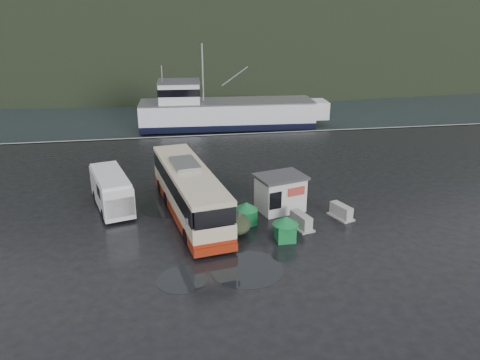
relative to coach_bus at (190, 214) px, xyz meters
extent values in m
plane|color=black|center=(0.41, -1.55, 0.00)|extent=(160.00, 160.00, 0.00)
cube|color=black|center=(0.41, 108.45, 0.00)|extent=(300.00, 180.00, 0.02)
cube|color=#999993|center=(0.41, 18.45, 0.00)|extent=(160.00, 0.60, 1.50)
ellipsoid|color=black|center=(10.41, 248.45, 0.00)|extent=(780.00, 540.00, 570.00)
cylinder|color=black|center=(2.37, -6.83, 0.01)|extent=(3.68, 3.68, 0.01)
cylinder|color=black|center=(-0.85, -7.31, 0.01)|extent=(2.45, 2.45, 0.01)
cylinder|color=black|center=(2.61, 3.84, 0.01)|extent=(3.10, 3.10, 0.01)
cylinder|color=black|center=(-1.41, 1.52, 0.01)|extent=(3.52, 3.52, 0.01)
camera|label=1|loc=(-1.18, -26.54, 12.20)|focal=35.00mm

